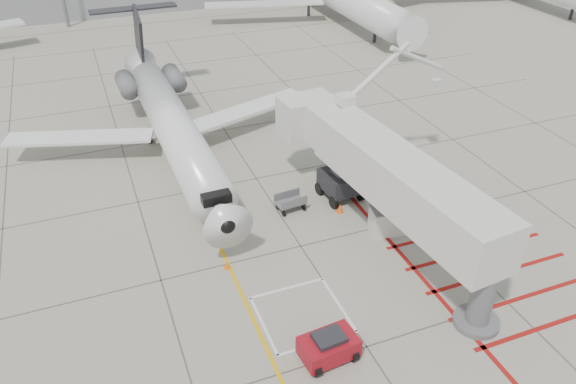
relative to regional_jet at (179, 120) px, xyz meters
name	(u,v)px	position (x,y,z in m)	size (l,w,h in m)	color
ground_plane	(330,291)	(4.33, -14.83, -3.91)	(260.00, 260.00, 0.00)	#9F9A89
regional_jet	(179,120)	(0.00, 0.00, 0.00)	(23.67, 29.84, 7.82)	white
jet_bridge	(402,192)	(9.28, -12.95, -0.09)	(9.05, 19.10, 7.64)	silver
pushback_tug	(329,346)	(2.42, -18.74, -3.17)	(2.52, 1.58, 1.47)	maroon
baggage_cart	(291,202)	(5.16, -7.15, -3.34)	(1.79, 1.13, 1.13)	#5B5C61
ground_power_unit	(389,220)	(9.66, -11.41, -3.07)	(2.12, 1.24, 1.68)	silver
cone_nose	(227,265)	(-0.13, -11.15, -3.67)	(0.34, 0.34, 0.47)	orange
cone_side	(340,208)	(7.93, -8.52, -3.63)	(0.41, 0.41, 0.56)	#FA4F0D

